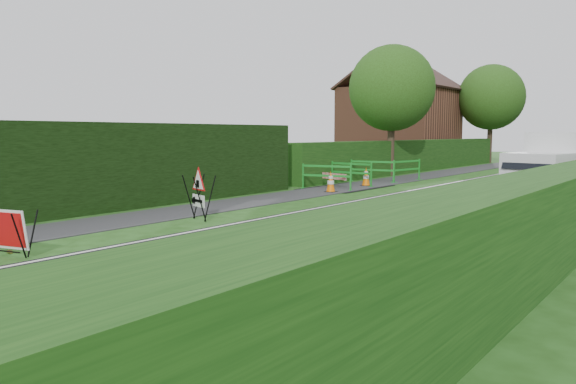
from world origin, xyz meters
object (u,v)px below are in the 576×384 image
Objects in this scene: red_rect_sign at (5,230)px; works_van at (560,161)px; hatchback_car at (562,161)px; triangle_sign at (198,190)px.

red_rect_sign is 18.30m from works_van.
hatchback_car is at bearing 69.75° from red_rect_sign.
triangle_sign is 13.74m from works_van.
triangle_sign is 0.33× the size of hatchback_car.
red_rect_sign is 0.32× the size of hatchback_car.
red_rect_sign is 0.21× the size of works_van.
works_van is at bearing -97.85° from hatchback_car.
red_rect_sign is 0.97× the size of triangle_sign.
red_rect_sign is 5.00m from triangle_sign.
triangle_sign reaches higher than red_rect_sign.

